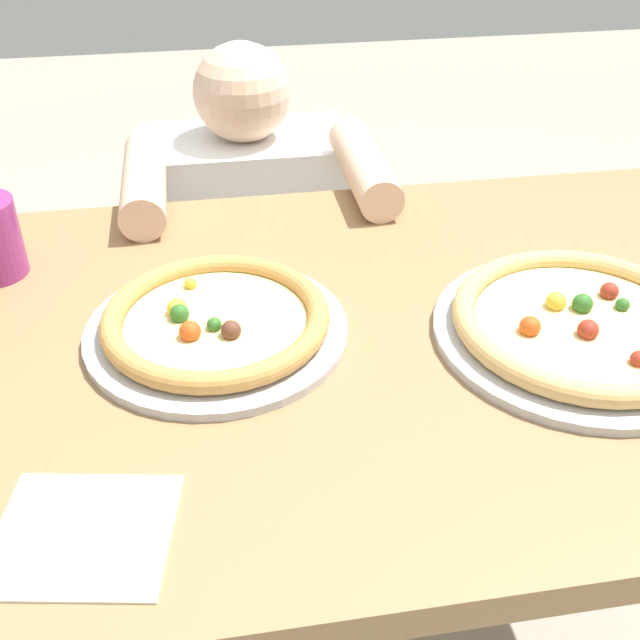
{
  "coord_description": "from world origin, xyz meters",
  "views": [
    {
      "loc": [
        -0.21,
        -0.77,
        1.31
      ],
      "look_at": [
        -0.08,
        -0.01,
        0.78
      ],
      "focal_mm": 43.7,
      "sensor_mm": 36.0,
      "label": 1
    }
  ],
  "objects": [
    {
      "name": "pizza_far",
      "position": [
        -0.2,
        0.02,
        0.77
      ],
      "size": [
        0.32,
        0.32,
        0.04
      ],
      "color": "#B7B7BC",
      "rests_on": "dining_table"
    },
    {
      "name": "dining_table",
      "position": [
        0.0,
        0.0,
        0.63
      ],
      "size": [
        1.23,
        0.8,
        0.75
      ],
      "color": "#936D47",
      "rests_on": "ground"
    },
    {
      "name": "diner_seated",
      "position": [
        -0.11,
        0.63,
        0.41
      ],
      "size": [
        0.43,
        0.53,
        0.94
      ],
      "color": "#333847",
      "rests_on": "ground"
    },
    {
      "name": "paper_napkin",
      "position": [
        -0.34,
        -0.28,
        0.75
      ],
      "size": [
        0.18,
        0.17,
        0.0
      ],
      "primitive_type": "cube",
      "rotation": [
        0.0,
        0.0,
        -0.18
      ],
      "color": "white",
      "rests_on": "dining_table"
    },
    {
      "name": "pizza_near",
      "position": [
        0.24,
        -0.06,
        0.77
      ],
      "size": [
        0.36,
        0.36,
        0.04
      ],
      "color": "#B7B7BC",
      "rests_on": "dining_table"
    }
  ]
}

